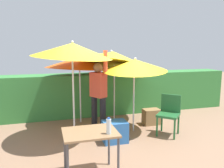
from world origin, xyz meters
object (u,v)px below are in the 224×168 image
umbrella_rainbow (135,65)px  umbrella_navy (113,58)px  person_vendor (98,92)px  cooler_box (115,132)px  umbrella_yellow (72,50)px  folding_table (90,137)px  umbrella_orange (79,63)px  bottle_water (109,126)px  crate_cardboard (151,117)px  chair_plastic (169,112)px

umbrella_rainbow → umbrella_navy: 1.08m
person_vendor → cooler_box: person_vendor is taller
umbrella_yellow → folding_table: 1.93m
umbrella_orange → folding_table: size_ratio=2.23×
bottle_water → umbrella_yellow: bearing=100.7°
bottle_water → umbrella_navy: bearing=72.7°
umbrella_yellow → cooler_box: bearing=-22.6°
umbrella_yellow → bottle_water: umbrella_yellow is taller
crate_cardboard → folding_table: (-1.93, -1.93, 0.43)m
umbrella_rainbow → umbrella_orange: umbrella_orange is taller
person_vendor → bottle_water: (-0.29, -1.98, -0.11)m
person_vendor → folding_table: (-0.54, -1.82, -0.31)m
umbrella_navy → chair_plastic: bearing=-58.6°
person_vendor → crate_cardboard: bearing=4.2°
umbrella_navy → folding_table: (-1.12, -2.65, -1.03)m
person_vendor → chair_plastic: (1.47, -0.62, -0.42)m
folding_table → umbrella_rainbow: bearing=50.3°
person_vendor → chair_plastic: bearing=-22.9°
cooler_box → chair_plastic: bearing=2.8°
person_vendor → bottle_water: size_ratio=7.83×
person_vendor → bottle_water: bearing=-98.4°
umbrella_rainbow → bottle_water: 2.19m
umbrella_yellow → bottle_water: 1.97m
umbrella_orange → person_vendor: (0.32, -0.77, -0.62)m
cooler_box → folding_table: bearing=-122.5°
folding_table → umbrella_yellow: bearing=92.5°
chair_plastic → bottle_water: (-1.77, -1.36, 0.31)m
umbrella_rainbow → bottle_water: size_ratio=7.32×
person_vendor → cooler_box: (0.19, -0.69, -0.72)m
umbrella_orange → crate_cardboard: (1.71, -0.67, -1.36)m
folding_table → chair_plastic: bearing=30.8°
umbrella_orange → chair_plastic: umbrella_orange is taller
umbrella_rainbow → umbrella_orange: bearing=138.2°
crate_cardboard → cooler_box: bearing=-146.9°
umbrella_navy → bottle_water: umbrella_navy is taller
chair_plastic → cooler_box: size_ratio=1.81×
umbrella_rainbow → crate_cardboard: umbrella_rainbow is taller
umbrella_orange → cooler_box: bearing=-70.9°
umbrella_orange → umbrella_navy: bearing=3.8°
umbrella_rainbow → umbrella_orange: (-1.11, 0.99, 0.01)m
umbrella_yellow → chair_plastic: 2.50m
chair_plastic → folding_table: 2.35m
umbrella_yellow → person_vendor: size_ratio=1.12×
person_vendor → cooler_box: 1.01m
umbrella_yellow → folding_table: umbrella_yellow is taller
umbrella_rainbow → folding_table: 2.28m
umbrella_orange → person_vendor: bearing=-67.7°
bottle_water → umbrella_orange: bearing=90.5°
bottle_water → folding_table: bearing=146.5°
umbrella_navy → chair_plastic: umbrella_navy is taller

